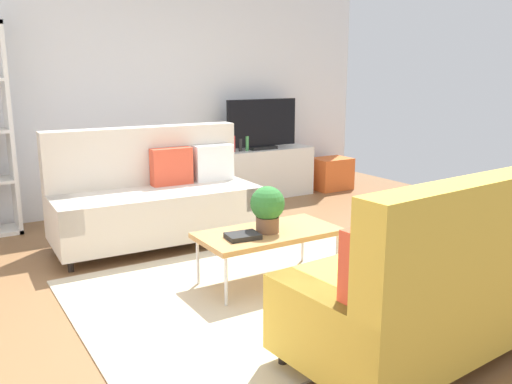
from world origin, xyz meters
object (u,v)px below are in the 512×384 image
Objects in this scene: coffee_table at (268,234)px; tv at (262,125)px; table_book_0 at (243,236)px; bottle_0 at (233,144)px; vase_0 at (220,145)px; bottle_2 at (247,143)px; storage_trunk at (331,174)px; couch_green at (443,281)px; tv_console at (261,173)px; bottle_1 at (240,145)px; couch_beige at (155,197)px; potted_plant at (267,207)px.

coffee_table is 2.98m from tv.
bottle_0 reaches higher than table_book_0.
vase_0 is 0.36m from bottle_2.
storage_trunk is 1.62m from bottle_0.
couch_green is 1.96× the size of tv.
couch_green reaches higher than bottle_0.
storage_trunk is 1.43m from bottle_2.
tv_console is 1.40× the size of tv.
vase_0 is at bearing 76.62° from couch_green.
vase_0 is 0.95× the size of bottle_2.
tv reaches higher than bottle_0.
bottle_2 reaches higher than bottle_1.
vase_0 is at bearing 70.27° from coffee_table.
coffee_table is at bearing -117.05° from bottle_2.
tv_console is at bearing 9.68° from bottle_2.
table_book_0 is at bearing 107.79° from couch_green.
couch_beige is 2.23m from tv.
storage_trunk is at bearing 40.90° from table_book_0.
bottle_2 is at bearing -145.24° from couch_beige.
storage_trunk is 3.22× the size of bottle_1.
coffee_table is 2.73m from bottle_0.
tv is at bearing -148.15° from couch_beige.
bottle_0 is (0.14, -0.09, 0.01)m from vase_0.
potted_plant is 1.94× the size of bottle_2.
couch_beige is 5.37× the size of potted_plant.
couch_green is at bearing -98.98° from vase_0.
tv is 0.49m from bottle_0.
bottle_0 is at bearing -32.14° from vase_0.
bottle_1 is (0.11, 0.00, -0.02)m from bottle_0.
tv reaches higher than bottle_1.
couch_beige is 2.92m from couch_green.
storage_trunk is (2.31, 3.85, -0.22)m from couch_green.
bottle_0 reaches higher than coffee_table.
vase_0 is (-0.58, 0.07, -0.22)m from tv.
couch_beige is 1.48m from table_book_0.
coffee_table is 0.27m from table_book_0.
bottle_2 is (-0.23, -0.02, -0.22)m from tv.
couch_green reaches higher than vase_0.
bottle_1 is at bearing 64.48° from potted_plant.
bottle_2 reaches higher than table_book_0.
bottle_0 reaches higher than potted_plant.
bottle_1 is (-0.33, -0.04, 0.40)m from tv_console.
couch_green is 4.14m from tv.
bottle_0 is at bearing 62.39° from table_book_0.
couch_green reaches higher than coffee_table.
couch_beige is 1.90m from bottle_1.
bottle_0 is (1.33, 2.54, 0.30)m from table_book_0.
couch_beige reaches higher than table_book_0.
vase_0 is at bearing 173.12° from tv.
tv_console is 2.69× the size of storage_trunk.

